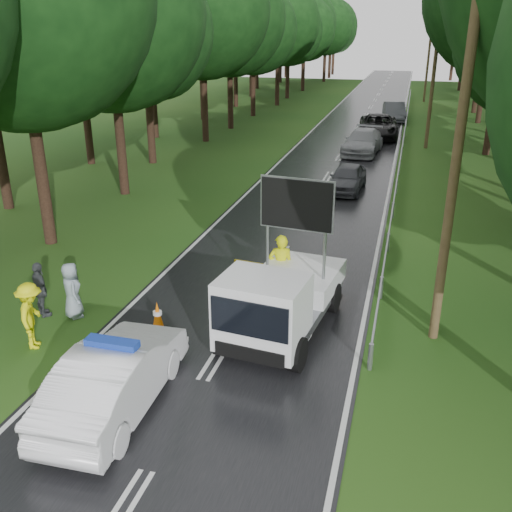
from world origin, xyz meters
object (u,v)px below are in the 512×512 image
(police_sedan, at_px, (116,377))
(queue_car_second, at_px, (363,142))
(civilian, at_px, (263,313))
(queue_car_first, at_px, (347,178))
(queue_car_fourth, at_px, (394,112))
(officer, at_px, (281,267))
(barrier, at_px, (279,275))
(queue_car_third, at_px, (378,126))
(work_truck, at_px, (279,299))

(police_sedan, height_order, queue_car_second, police_sedan)
(civilian, distance_m, queue_car_first, 15.35)
(queue_car_fourth, bearing_deg, officer, -100.29)
(barrier, height_order, officer, officer)
(officer, distance_m, civilian, 2.73)
(police_sedan, bearing_deg, civilian, -126.49)
(queue_car_second, bearing_deg, queue_car_third, 89.50)
(queue_car_second, bearing_deg, barrier, -86.15)
(officer, distance_m, queue_car_fourth, 36.24)
(barrier, relative_size, officer, 1.40)
(officer, height_order, queue_car_second, officer)
(queue_car_first, bearing_deg, civilian, -88.00)
(work_truck, relative_size, queue_car_third, 0.87)
(officer, relative_size, queue_car_fourth, 0.42)
(civilian, distance_m, queue_car_second, 24.61)
(work_truck, bearing_deg, officer, 108.70)
(barrier, bearing_deg, civilian, -79.45)
(queue_car_second, xyz_separation_m, queue_car_fourth, (1.38, 14.32, 0.04))
(queue_car_first, bearing_deg, queue_car_second, 93.92)
(police_sedan, bearing_deg, queue_car_first, -99.94)
(work_truck, height_order, queue_car_second, work_truck)
(queue_car_first, xyz_separation_m, queue_car_fourth, (1.29, 23.58, 0.13))
(barrier, bearing_deg, work_truck, -69.84)
(police_sedan, height_order, civilian, civilian)
(officer, xyz_separation_m, queue_car_fourth, (1.83, 36.20, -0.22))
(work_truck, bearing_deg, queue_car_fourth, 94.93)
(police_sedan, distance_m, officer, 6.49)
(work_truck, xyz_separation_m, officer, (-0.46, 2.20, -0.06))
(barrier, distance_m, officer, 0.36)
(civilian, xyz_separation_m, queue_car_fourth, (1.66, 38.92, -0.11))
(queue_car_second, height_order, queue_car_third, queue_car_third)
(barrier, relative_size, queue_car_fourth, 0.59)
(work_truck, relative_size, queue_car_second, 1.00)
(work_truck, relative_size, barrier, 1.82)
(barrier, relative_size, queue_car_first, 0.73)
(officer, bearing_deg, police_sedan, 55.43)
(police_sedan, height_order, queue_car_first, police_sedan)
(civilian, bearing_deg, work_truck, 52.97)
(police_sedan, distance_m, work_truck, 4.73)
(officer, bearing_deg, queue_car_second, -106.05)
(work_truck, bearing_deg, barrier, 109.89)
(queue_car_third, xyz_separation_m, queue_car_fourth, (0.81, 8.32, -0.03))
(barrier, distance_m, queue_car_first, 12.97)
(civilian, bearing_deg, police_sedan, -133.03)
(barrier, distance_m, queue_car_second, 22.22)
(civilian, bearing_deg, officer, 85.30)
(police_sedan, height_order, officer, officer)
(work_truck, distance_m, queue_car_fourth, 38.42)
(police_sedan, xyz_separation_m, civilian, (2.35, 3.38, 0.14))
(police_sedan, height_order, queue_car_third, police_sedan)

